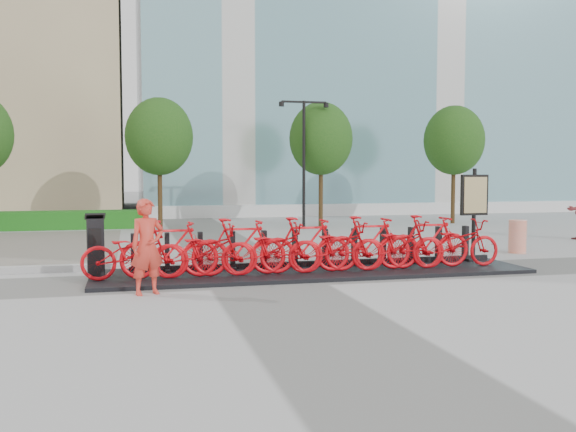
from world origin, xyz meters
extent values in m
plane|color=#A3A3A3|center=(0.00, 0.00, 0.00)|extent=(120.00, 120.00, 0.00)
cube|color=teal|center=(14.00, 26.00, 12.00)|extent=(32.00, 16.00, 24.00)
cube|color=#155C16|center=(-5.00, 13.20, 0.35)|extent=(6.00, 1.20, 0.70)
cylinder|color=#392813|center=(-1.50, 12.00, 1.50)|extent=(0.18, 0.18, 3.00)
ellipsoid|color=#184713|center=(-1.50, 12.00, 3.60)|extent=(2.60, 2.60, 2.99)
cylinder|color=#392813|center=(5.00, 12.00, 1.50)|extent=(0.18, 0.18, 3.00)
ellipsoid|color=#184713|center=(5.00, 12.00, 3.60)|extent=(2.60, 2.60, 2.99)
cylinder|color=#392813|center=(11.00, 12.00, 1.50)|extent=(0.18, 0.18, 3.00)
ellipsoid|color=#184713|center=(11.00, 12.00, 3.60)|extent=(2.60, 2.60, 2.99)
cylinder|color=black|center=(4.00, 11.00, 2.50)|extent=(0.12, 0.12, 5.00)
cube|color=black|center=(3.55, 11.00, 4.95)|extent=(0.90, 0.08, 0.08)
cube|color=black|center=(4.45, 11.00, 4.95)|extent=(0.90, 0.08, 0.08)
cylinder|color=black|center=(3.10, 11.00, 4.85)|extent=(0.20, 0.20, 0.18)
cylinder|color=black|center=(4.90, 11.00, 4.85)|extent=(0.20, 0.20, 0.18)
cube|color=black|center=(1.30, 0.30, 0.04)|extent=(9.60, 2.40, 0.08)
imported|color=red|center=(-2.60, -0.05, 0.62)|extent=(2.07, 0.72, 1.09)
imported|color=red|center=(-1.88, -0.05, 0.68)|extent=(2.01, 0.57, 1.21)
imported|color=red|center=(-1.16, -0.05, 0.62)|extent=(2.07, 0.72, 1.09)
imported|color=red|center=(-0.44, -0.05, 0.68)|extent=(2.01, 0.57, 1.21)
imported|color=red|center=(0.28, -0.05, 0.62)|extent=(2.07, 0.72, 1.09)
imported|color=red|center=(1.00, -0.05, 0.68)|extent=(2.01, 0.57, 1.21)
imported|color=red|center=(1.72, -0.05, 0.62)|extent=(2.07, 0.72, 1.09)
imported|color=red|center=(2.44, -0.05, 0.68)|extent=(2.01, 0.57, 1.21)
imported|color=red|center=(3.16, -0.05, 0.62)|extent=(2.07, 0.72, 1.09)
imported|color=red|center=(3.88, -0.05, 0.68)|extent=(2.01, 0.57, 1.21)
imported|color=red|center=(4.60, -0.05, 0.62)|extent=(2.07, 0.72, 1.09)
cube|color=black|center=(-3.36, 0.56, 0.69)|extent=(0.37, 0.33, 1.21)
cube|color=black|center=(-3.36, 0.56, 1.33)|extent=(0.44, 0.39, 0.16)
cube|color=black|center=(-3.36, 0.40, 0.92)|extent=(0.24, 0.05, 0.34)
imported|color=red|center=(-2.36, -1.32, 0.88)|extent=(0.75, 0.62, 1.76)
cylinder|color=#F43000|center=(7.76, 2.34, 0.46)|extent=(0.60, 0.60, 0.92)
cylinder|color=black|center=(6.08, 1.78, 1.17)|extent=(0.11, 0.11, 2.34)
cube|color=black|center=(6.08, 1.78, 1.65)|extent=(0.77, 0.14, 1.06)
cube|color=tan|center=(6.08, 1.72, 1.65)|extent=(0.66, 0.05, 0.93)
camera|label=1|loc=(-2.67, -13.26, 2.26)|focal=40.00mm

